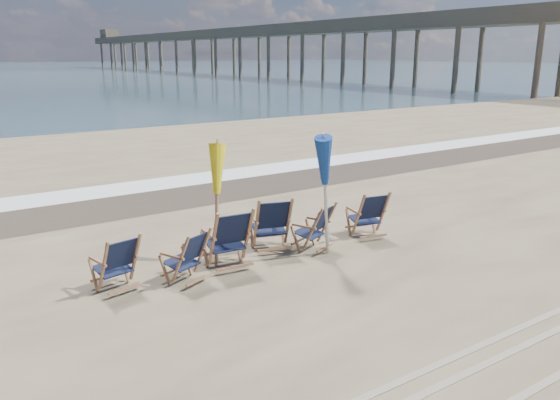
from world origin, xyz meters
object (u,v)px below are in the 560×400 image
(umbrella_yellow, at_px, (216,176))
(fishing_pier, at_px, (231,46))
(beach_chair_0, at_px, (136,259))
(beach_chair_3, at_px, (289,223))
(beach_chair_1, at_px, (203,252))
(beach_chair_4, at_px, (327,224))
(beach_chair_2, at_px, (248,236))
(beach_chair_5, at_px, (383,214))
(umbrella_blue, at_px, (327,161))

(umbrella_yellow, bearing_deg, fishing_pier, 61.31)
(beach_chair_0, distance_m, beach_chair_3, 2.87)
(beach_chair_3, xyz_separation_m, umbrella_yellow, (-1.33, 0.23, 1.00))
(umbrella_yellow, bearing_deg, beach_chair_1, -135.44)
(beach_chair_3, height_order, umbrella_yellow, umbrella_yellow)
(beach_chair_3, bearing_deg, beach_chair_4, 178.18)
(beach_chair_2, relative_size, umbrella_yellow, 0.54)
(beach_chair_3, bearing_deg, beach_chair_1, 26.18)
(beach_chair_0, height_order, beach_chair_3, beach_chair_3)
(beach_chair_5, bearing_deg, beach_chair_4, 5.03)
(beach_chair_0, height_order, umbrella_blue, umbrella_blue)
(beach_chair_1, relative_size, umbrella_yellow, 0.44)
(beach_chair_1, height_order, umbrella_yellow, umbrella_yellow)
(beach_chair_0, bearing_deg, fishing_pier, -130.68)
(fishing_pier, bearing_deg, beach_chair_5, -116.44)
(beach_chair_5, bearing_deg, beach_chair_0, 8.00)
(fishing_pier, bearing_deg, umbrella_yellow, -118.69)
(beach_chair_0, height_order, umbrella_yellow, umbrella_yellow)
(umbrella_blue, bearing_deg, beach_chair_1, 169.23)
(beach_chair_0, height_order, beach_chair_2, beach_chair_2)
(umbrella_yellow, bearing_deg, umbrella_blue, -30.02)
(beach_chair_3, distance_m, fishing_pier, 81.61)
(beach_chair_2, height_order, beach_chair_4, beach_chair_2)
(umbrella_blue, bearing_deg, umbrella_yellow, 149.98)
(beach_chair_4, distance_m, beach_chair_5, 1.28)
(beach_chair_5, distance_m, umbrella_blue, 2.13)
(beach_chair_1, relative_size, beach_chair_4, 0.99)
(beach_chair_5, height_order, fishing_pier, fishing_pier)
(beach_chair_3, distance_m, umbrella_yellow, 1.68)
(beach_chair_1, relative_size, beach_chair_3, 0.83)
(beach_chair_0, distance_m, umbrella_blue, 3.47)
(beach_chair_3, bearing_deg, beach_chair_2, 32.82)
(beach_chair_1, bearing_deg, fishing_pier, -141.88)
(beach_chair_1, height_order, beach_chair_2, beach_chair_2)
(beach_chair_1, xyz_separation_m, umbrella_yellow, (0.53, 0.52, 1.09))
(umbrella_yellow, height_order, umbrella_blue, umbrella_blue)
(beach_chair_3, relative_size, umbrella_yellow, 0.52)
(beach_chair_0, distance_m, beach_chair_2, 1.87)
(beach_chair_4, distance_m, umbrella_blue, 1.45)
(beach_chair_1, relative_size, beach_chair_2, 0.81)
(beach_chair_0, distance_m, fishing_pier, 83.03)
(beach_chair_2, bearing_deg, beach_chair_5, -176.63)
(beach_chair_3, distance_m, beach_chair_4, 0.74)
(beach_chair_1, bearing_deg, umbrella_blue, 146.19)
(beach_chair_2, height_order, beach_chair_3, beach_chair_2)
(beach_chair_0, relative_size, beach_chair_1, 1.04)
(beach_chair_2, bearing_deg, beach_chair_0, -1.79)
(beach_chair_1, distance_m, beach_chair_4, 2.55)
(beach_chair_0, relative_size, beach_chair_3, 0.87)
(beach_chair_2, xyz_separation_m, fishing_pier, (39.02, 72.38, 4.10))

